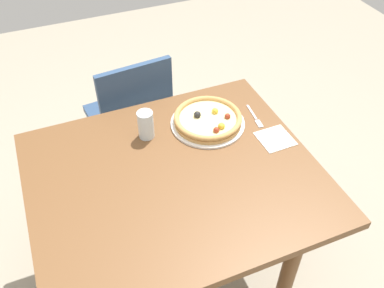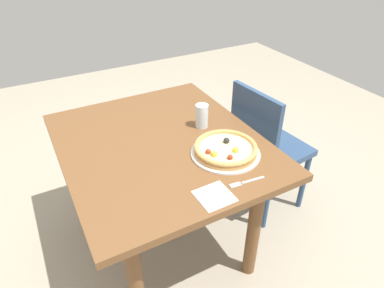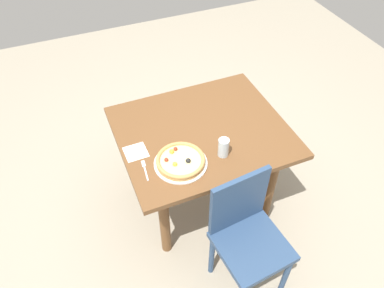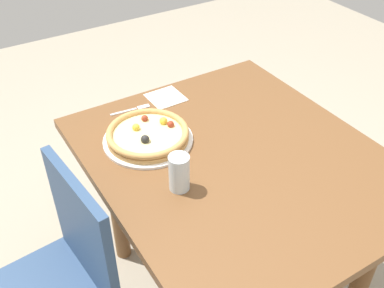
# 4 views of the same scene
# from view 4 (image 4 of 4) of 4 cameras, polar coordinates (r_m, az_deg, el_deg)

# --- Properties ---
(ground_plane) EXTENTS (6.00, 6.00, 0.00)m
(ground_plane) POSITION_cam_4_polar(r_m,az_deg,el_deg) (2.15, 4.50, -17.17)
(ground_plane) COLOR #9E937F
(dining_table) EXTENTS (1.13, 0.96, 0.75)m
(dining_table) POSITION_cam_4_polar(r_m,az_deg,el_deg) (1.67, 5.54, -4.62)
(dining_table) COLOR brown
(dining_table) RESTS_ON ground
(chair_near) EXTENTS (0.44, 0.44, 0.90)m
(chair_near) POSITION_cam_4_polar(r_m,az_deg,el_deg) (1.59, -16.60, -16.79)
(chair_near) COLOR navy
(chair_near) RESTS_ON ground
(plate) EXTENTS (0.33, 0.33, 0.01)m
(plate) POSITION_cam_4_polar(r_m,az_deg,el_deg) (1.67, -5.55, 0.53)
(plate) COLOR white
(plate) RESTS_ON dining_table
(pizza) EXTENTS (0.30, 0.30, 0.05)m
(pizza) POSITION_cam_4_polar(r_m,az_deg,el_deg) (1.65, -5.59, 1.25)
(pizza) COLOR tan
(pizza) RESTS_ON plate
(fork) EXTENTS (0.03, 0.17, 0.00)m
(fork) POSITION_cam_4_polar(r_m,az_deg,el_deg) (1.85, -7.38, 4.37)
(fork) COLOR silver
(fork) RESTS_ON dining_table
(drinking_glass) EXTENTS (0.07, 0.07, 0.13)m
(drinking_glass) POSITION_cam_4_polar(r_m,az_deg,el_deg) (1.43, -1.63, -3.63)
(drinking_glass) COLOR silver
(drinking_glass) RESTS_ON dining_table
(napkin) EXTENTS (0.14, 0.14, 0.00)m
(napkin) POSITION_cam_4_polar(r_m,az_deg,el_deg) (1.91, -3.32, 5.88)
(napkin) COLOR white
(napkin) RESTS_ON dining_table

